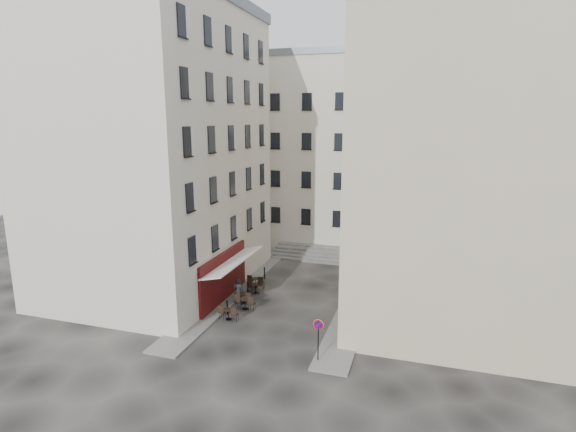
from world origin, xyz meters
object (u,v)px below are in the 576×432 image
at_px(bistro_table_b, 245,302).
at_px(pedestrian, 239,291).
at_px(no_parking_sign, 318,332).
at_px(bistro_table_a, 229,313).

distance_m(bistro_table_b, pedestrian, 1.11).
bearing_deg(bistro_table_b, no_parking_sign, -39.28).
bearing_deg(bistro_table_a, no_parking_sign, -26.37).
bearing_deg(bistro_table_a, bistro_table_b, 78.29).
height_order(bistro_table_a, bistro_table_b, bistro_table_b).
bearing_deg(no_parking_sign, pedestrian, 143.78).
distance_m(no_parking_sign, bistro_table_b, 8.11).
xyz_separation_m(no_parking_sign, pedestrian, (-6.97, 5.76, -0.75)).
height_order(no_parking_sign, bistro_table_b, no_parking_sign).
relative_size(bistro_table_b, pedestrian, 0.75).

